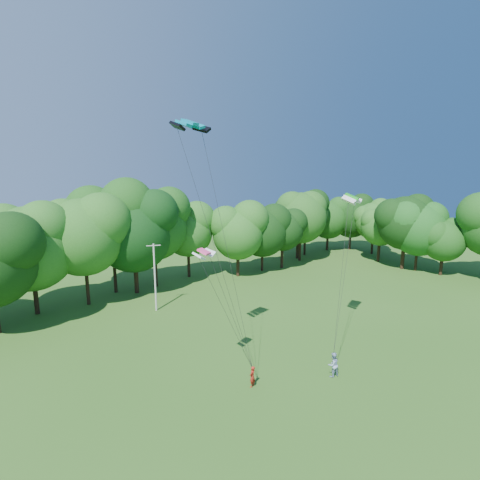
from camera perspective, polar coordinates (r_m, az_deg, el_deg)
utility_pole at (r=41.53m, az=-12.84°, el=-5.45°), size 1.40×0.68×7.48m
kite_flyer_left at (r=28.43m, az=1.89°, el=-20.07°), size 0.67×0.57×1.56m
kite_flyer_right at (r=30.31m, az=13.99°, el=-17.94°), size 1.05×0.88×1.89m
kite_teal at (r=25.88m, az=-7.67°, el=17.37°), size 2.91×1.76×0.52m
kite_green at (r=33.01m, az=16.70°, el=6.38°), size 2.78×1.95×0.57m
kite_pink at (r=25.08m, az=-5.51°, el=-1.76°), size 1.86×1.35×0.37m
tree_back_center at (r=46.97m, az=-15.99°, el=2.90°), size 10.06×10.06×14.64m
tree_back_east at (r=62.26m, az=9.27°, el=4.42°), size 9.26×9.26×13.46m
tree_flank_east at (r=61.43m, az=25.71°, el=2.85°), size 8.63×8.63×12.56m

